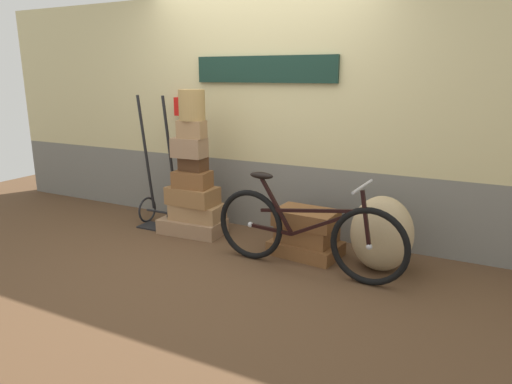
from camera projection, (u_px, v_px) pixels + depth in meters
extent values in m
cube|color=#513823|center=(223.00, 253.00, 4.38)|extent=(9.14, 5.20, 0.06)
cube|color=slate|center=(263.00, 194.00, 5.02)|extent=(7.14, 0.20, 0.73)
cube|color=#CCBC84|center=(263.00, 79.00, 4.71)|extent=(7.14, 0.20, 1.70)
cube|color=#142D23|center=(264.00, 69.00, 4.56)|extent=(1.53, 0.04, 0.26)
cube|color=red|center=(180.00, 107.00, 5.09)|extent=(0.10, 0.08, 0.20)
cube|color=#937051|center=(193.00, 226.00, 4.85)|extent=(0.69, 0.42, 0.15)
cube|color=#9E754C|center=(197.00, 212.00, 4.80)|extent=(0.55, 0.34, 0.17)
cube|color=olive|center=(193.00, 196.00, 4.76)|extent=(0.51, 0.32, 0.18)
cube|color=brown|center=(192.00, 179.00, 4.69)|extent=(0.39, 0.27, 0.17)
cube|color=#4C2D19|center=(193.00, 164.00, 4.69)|extent=(0.28, 0.18, 0.15)
cube|color=#937051|center=(189.00, 148.00, 4.60)|extent=(0.34, 0.22, 0.20)
cube|color=#9E754C|center=(192.00, 129.00, 4.54)|extent=(0.28, 0.19, 0.17)
cube|color=brown|center=(306.00, 248.00, 4.27)|extent=(0.67, 0.49, 0.12)
cube|color=brown|center=(307.00, 233.00, 4.25)|extent=(0.54, 0.43, 0.16)
cube|color=brown|center=(306.00, 218.00, 4.20)|extent=(0.57, 0.39, 0.15)
cylinder|color=#A8844C|center=(192.00, 105.00, 4.51)|extent=(0.26, 0.26, 0.30)
torus|color=black|center=(147.00, 210.00, 5.18)|extent=(0.02, 0.29, 0.29)
torus|color=black|center=(175.00, 214.00, 5.01)|extent=(0.02, 0.29, 0.29)
cylinder|color=black|center=(161.00, 212.00, 5.10)|extent=(0.39, 0.02, 0.02)
cylinder|color=black|center=(146.00, 154.00, 5.01)|extent=(0.03, 0.19, 1.27)
cylinder|color=black|center=(170.00, 156.00, 4.86)|extent=(0.03, 0.19, 1.27)
cube|color=black|center=(155.00, 227.00, 5.04)|extent=(0.35, 0.22, 0.02)
ellipsoid|color=tan|center=(382.00, 234.00, 3.87)|extent=(0.53, 0.45, 0.65)
torus|color=black|center=(250.00, 225.00, 4.12)|extent=(0.64, 0.08, 0.64)
sphere|color=#B2B2B7|center=(250.00, 225.00, 4.12)|extent=(0.05, 0.05, 0.05)
torus|color=black|center=(369.00, 247.00, 3.59)|extent=(0.64, 0.08, 0.64)
sphere|color=#B2B2B7|center=(369.00, 247.00, 3.59)|extent=(0.05, 0.05, 0.05)
cube|color=black|center=(325.00, 223.00, 3.74)|extent=(0.60, 0.06, 0.32)
cube|color=black|center=(277.00, 206.00, 3.94)|extent=(0.32, 0.04, 0.48)
cube|color=black|center=(271.00, 229.00, 4.02)|extent=(0.41, 0.05, 0.04)
cube|color=black|center=(308.00, 211.00, 3.79)|extent=(0.89, 0.07, 0.15)
cube|color=black|center=(366.00, 219.00, 3.56)|extent=(0.11, 0.03, 0.45)
ellipsoid|color=black|center=(261.00, 175.00, 3.95)|extent=(0.22, 0.10, 0.06)
cylinder|color=#A5A5AD|center=(363.00, 186.00, 3.51)|extent=(0.05, 0.46, 0.02)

